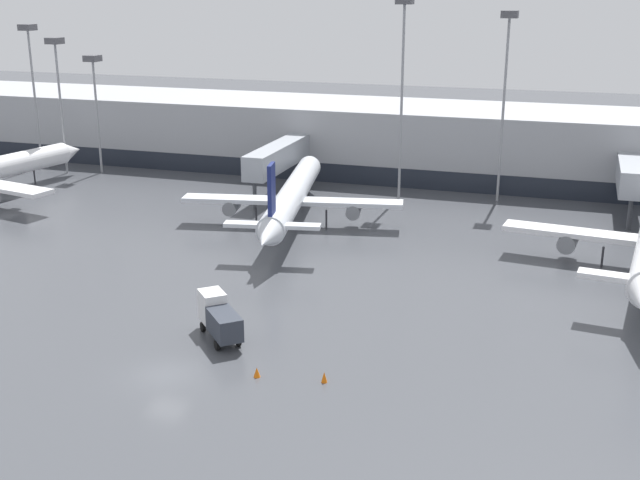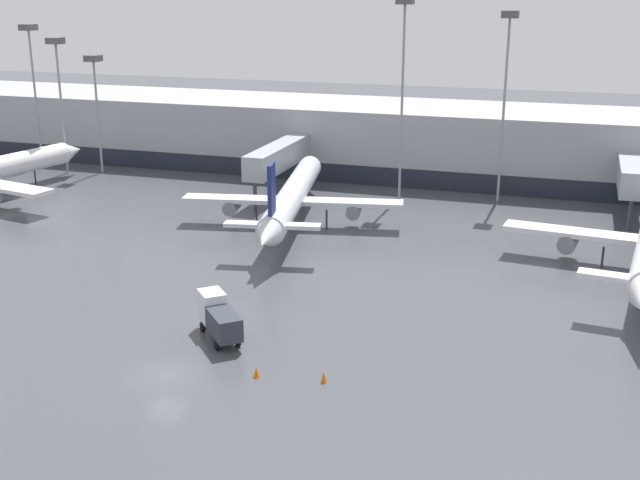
# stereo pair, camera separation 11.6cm
# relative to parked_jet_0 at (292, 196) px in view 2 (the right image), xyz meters

# --- Properties ---
(ground_plane) EXTENTS (320.00, 320.00, 0.00)m
(ground_plane) POSITION_rel_parked_jet_0_xyz_m (3.57, -34.00, -3.19)
(ground_plane) COLOR #424449
(terminal_building) EXTENTS (160.00, 31.78, 9.00)m
(terminal_building) POSITION_rel_parked_jet_0_xyz_m (3.63, 27.86, 1.31)
(terminal_building) COLOR #9EA0A5
(terminal_building) RESTS_ON ground_plane
(parked_jet_0) EXTENTS (22.80, 33.40, 9.06)m
(parked_jet_0) POSITION_rel_parked_jet_0_xyz_m (0.00, 0.00, 0.00)
(parked_jet_0) COLOR silver
(parked_jet_0) RESTS_ON ground_plane
(service_truck_0) EXTENTS (4.89, 5.14, 2.96)m
(service_truck_0) POSITION_rel_parked_jet_0_xyz_m (4.52, -27.70, -1.56)
(service_truck_0) COLOR #2D333D
(service_truck_0) RESTS_ON ground_plane
(traffic_cone_1) EXTENTS (0.39, 0.39, 0.72)m
(traffic_cone_1) POSITION_rel_parked_jet_0_xyz_m (13.58, -31.80, -2.83)
(traffic_cone_1) COLOR orange
(traffic_cone_1) RESTS_ON ground_plane
(traffic_cone_3) EXTENTS (0.44, 0.44, 0.66)m
(traffic_cone_3) POSITION_rel_parked_jet_0_xyz_m (9.28, -32.42, -2.86)
(traffic_cone_3) COLOR orange
(traffic_cone_3) RESTS_ON ground_plane
(apron_light_mast_0) EXTENTS (1.80, 1.80, 15.38)m
(apron_light_mast_0) POSITION_rel_parked_jet_0_xyz_m (-32.80, 15.93, 9.21)
(apron_light_mast_0) COLOR gray
(apron_light_mast_0) RESTS_ON ground_plane
(apron_light_mast_2) EXTENTS (1.80, 1.80, 17.59)m
(apron_light_mast_2) POSITION_rel_parked_jet_0_xyz_m (-37.02, 14.21, 10.77)
(apron_light_mast_2) COLOR gray
(apron_light_mast_2) RESTS_ON ground_plane
(apron_light_mast_4) EXTENTS (1.80, 1.80, 21.29)m
(apron_light_mast_4) POSITION_rel_parked_jet_0_xyz_m (19.16, 17.11, 13.28)
(apron_light_mast_4) COLOR gray
(apron_light_mast_4) RESTS_ON ground_plane
(apron_light_mast_6) EXTENTS (1.80, 1.80, 22.71)m
(apron_light_mast_6) POSITION_rel_parked_jet_0_xyz_m (8.04, 14.63, 14.22)
(apron_light_mast_6) COLOR gray
(apron_light_mast_6) RESTS_ON ground_plane
(apron_light_mast_7) EXTENTS (1.80, 1.80, 19.08)m
(apron_light_mast_7) POSITION_rel_parked_jet_0_xyz_m (-42.47, 16.27, 11.79)
(apron_light_mast_7) COLOR gray
(apron_light_mast_7) RESTS_ON ground_plane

